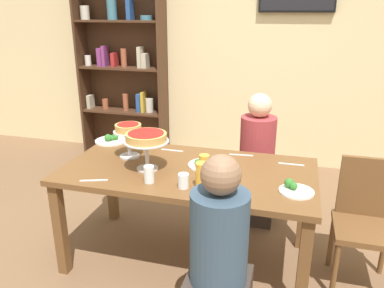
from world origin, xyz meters
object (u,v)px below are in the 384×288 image
(cutlery_fork_near, at_px, (291,164))
(bookshelf, at_px, (123,66))
(salad_plate_near_diner, at_px, (111,140))
(cutlery_fork_far, at_px, (241,155))
(personal_pizza_stand, at_px, (128,132))
(diner_far_right, at_px, (256,168))
(water_glass_clear_far, at_px, (183,181))
(water_glass_clear_near, at_px, (149,174))
(diner_near_right, at_px, (218,272))
(beer_glass_amber_short, at_px, (202,175))
(cutlery_knife_near, at_px, (172,150))
(salad_plate_far_diner, at_px, (206,164))
(cutlery_knife_far, at_px, (94,180))
(beer_glass_amber_tall, at_px, (204,166))
(deep_dish_pizza_stand, at_px, (146,140))
(dining_table, at_px, (188,180))
(salad_plate_spare, at_px, (294,189))
(chair_head_east, at_px, (365,217))

(cutlery_fork_near, bearing_deg, bookshelf, -39.65)
(salad_plate_near_diner, bearing_deg, cutlery_fork_far, -0.96)
(personal_pizza_stand, relative_size, cutlery_fork_near, 1.44)
(diner_far_right, height_order, cutlery_fork_near, diner_far_right)
(bookshelf, xyz_separation_m, water_glass_clear_far, (1.48, -2.31, -0.34))
(salad_plate_near_diner, distance_m, water_glass_clear_near, 0.90)
(bookshelf, distance_m, diner_near_right, 3.34)
(diner_far_right, bearing_deg, beer_glass_amber_short, -13.35)
(personal_pizza_stand, height_order, salad_plate_near_diner, personal_pizza_stand)
(cutlery_fork_far, bearing_deg, cutlery_knife_near, -1.21)
(salad_plate_far_diner, relative_size, cutlery_knife_far, 1.44)
(beer_glass_amber_tall, bearing_deg, salad_plate_far_diner, 98.89)
(personal_pizza_stand, xyz_separation_m, water_glass_clear_near, (0.31, -0.38, -0.14))
(diner_near_right, bearing_deg, diner_far_right, -1.18)
(diner_near_right, distance_m, deep_dish_pizza_stand, 1.02)
(salad_plate_near_diner, distance_m, cutlery_knife_far, 0.78)
(bookshelf, distance_m, beer_glass_amber_short, 2.80)
(bookshelf, relative_size, water_glass_clear_far, 24.05)
(dining_table, relative_size, cutlery_fork_near, 9.74)
(diner_near_right, relative_size, salad_plate_near_diner, 4.43)
(dining_table, bearing_deg, beer_glass_amber_short, -58.12)
(diner_far_right, bearing_deg, water_glass_clear_far, -18.72)
(cutlery_knife_near, bearing_deg, dining_table, 125.76)
(dining_table, bearing_deg, salad_plate_near_diner, 154.29)
(salad_plate_near_diner, height_order, beer_glass_amber_tall, beer_glass_amber_tall)
(water_glass_clear_far, xyz_separation_m, cutlery_fork_far, (0.26, 0.65, -0.04))
(cutlery_knife_far, bearing_deg, deep_dish_pizza_stand, 25.61)
(deep_dish_pizza_stand, relative_size, personal_pizza_stand, 1.20)
(salad_plate_spare, bearing_deg, beer_glass_amber_tall, 173.59)
(cutlery_fork_near, xyz_separation_m, cutlery_knife_far, (-1.23, -0.63, 0.00))
(diner_far_right, height_order, personal_pizza_stand, diner_far_right)
(beer_glass_amber_tall, bearing_deg, cutlery_knife_near, 131.15)
(chair_head_east, height_order, water_glass_clear_far, chair_head_east)
(beer_glass_amber_short, distance_m, cutlery_knife_near, 0.70)
(water_glass_clear_near, bearing_deg, personal_pizza_stand, 129.09)
(cutlery_knife_near, bearing_deg, cutlery_knife_far, 65.33)
(diner_near_right, height_order, beer_glass_amber_tall, diner_near_right)
(salad_plate_spare, distance_m, cutlery_knife_far, 1.28)
(cutlery_fork_far, bearing_deg, cutlery_fork_near, 160.81)
(diner_far_right, distance_m, cutlery_knife_near, 0.79)
(salad_plate_near_diner, height_order, cutlery_fork_near, salad_plate_near_diner)
(diner_far_right, xyz_separation_m, chair_head_east, (0.80, -0.63, -0.01))
(diner_near_right, relative_size, water_glass_clear_near, 10.28)
(diner_near_right, xyz_separation_m, water_glass_clear_near, (-0.55, 0.44, 0.30))
(deep_dish_pizza_stand, xyz_separation_m, water_glass_clear_far, (0.33, -0.21, -0.17))
(diner_far_right, xyz_separation_m, personal_pizza_stand, (-0.89, -0.63, 0.45))
(water_glass_clear_near, distance_m, water_glass_clear_far, 0.24)
(dining_table, bearing_deg, beer_glass_amber_tall, -35.70)
(beer_glass_amber_tall, bearing_deg, dining_table, 144.30)
(beer_glass_amber_tall, distance_m, water_glass_clear_far, 0.21)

